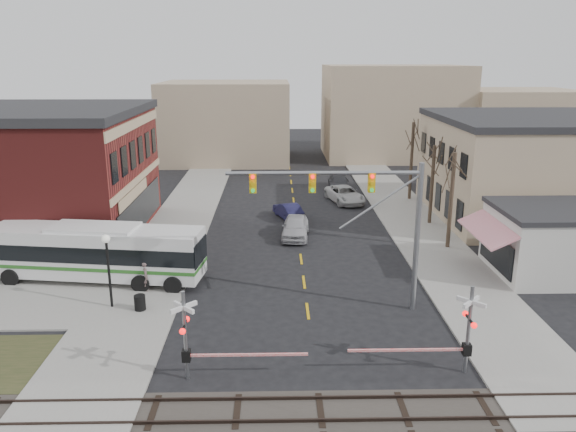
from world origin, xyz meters
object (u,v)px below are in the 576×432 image
object	(u,v)px
trash_bin	(140,303)
car_d	(339,182)
street_lamp	(107,255)
car_c	(345,194)
car_b	(288,210)
car_a	(295,227)
pedestrian_near	(146,276)
rr_crossing_west	(196,337)
rr_crossing_east	(458,331)
pedestrian_far	(139,262)
traffic_signal_mast	(366,207)
transit_bus	(96,252)

from	to	relation	value
trash_bin	car_d	size ratio (longest dim) A/B	0.16
street_lamp	car_c	xyz separation A→B (m)	(15.32, 22.57, -2.31)
car_b	car_a	bearing A→B (deg)	75.05
street_lamp	pedestrian_near	xyz separation A→B (m)	(1.43, 2.15, -2.06)
street_lamp	pedestrian_near	distance (m)	3.30
car_d	car_c	bearing A→B (deg)	-87.34
rr_crossing_west	pedestrian_near	size ratio (longest dim) A/B	3.23
rr_crossing_west	car_c	xyz separation A→B (m)	(9.78, 29.56, -1.22)
rr_crossing_east	car_a	xyz separation A→B (m)	(-6.24, 18.91, -1.16)
car_b	car_c	size ratio (longest dim) A/B	0.75
car_b	rr_crossing_west	bearing A→B (deg)	60.08
street_lamp	pedestrian_far	distance (m)	5.07
rr_crossing_west	pedestrian_near	bearing A→B (deg)	114.23
trash_bin	car_b	world-z (taller)	car_b
pedestrian_near	car_b	bearing A→B (deg)	-28.12
car_a	traffic_signal_mast	bearing A→B (deg)	-70.98
transit_bus	trash_bin	world-z (taller)	transit_bus
trash_bin	pedestrian_near	distance (m)	2.64
pedestrian_far	rr_crossing_east	bearing A→B (deg)	-93.40
transit_bus	pedestrian_far	distance (m)	2.62
street_lamp	car_b	xyz separation A→B (m)	(9.91, 17.37, -2.39)
trash_bin	car_b	xyz separation A→B (m)	(8.28, 17.82, 0.13)
car_b	car_d	world-z (taller)	car_d
rr_crossing_east	street_lamp	xyz separation A→B (m)	(-16.59, 6.74, 1.08)
rr_crossing_west	car_c	world-z (taller)	rr_crossing_west
rr_crossing_west	traffic_signal_mast	bearing A→B (deg)	39.66
street_lamp	car_b	size ratio (longest dim) A/B	1.01
street_lamp	car_d	world-z (taller)	street_lamp
traffic_signal_mast	car_a	bearing A→B (deg)	104.06
car_d	pedestrian_far	distance (m)	27.56
rr_crossing_west	transit_bus	bearing A→B (deg)	124.27
rr_crossing_east	car_a	bearing A→B (deg)	108.27
rr_crossing_west	car_c	distance (m)	31.17
street_lamp	trash_bin	xyz separation A→B (m)	(1.63, -0.44, -2.52)
car_a	rr_crossing_east	bearing A→B (deg)	-66.77
trash_bin	car_a	world-z (taller)	car_a
trash_bin	car_c	xyz separation A→B (m)	(13.70, 23.02, 0.21)
rr_crossing_west	car_c	bearing A→B (deg)	71.69
street_lamp	car_a	world-z (taller)	street_lamp
rr_crossing_west	car_d	xyz separation A→B (m)	(9.80, 34.76, -1.24)
car_c	car_b	bearing A→B (deg)	-150.37
rr_crossing_east	car_c	xyz separation A→B (m)	(-1.27, 29.31, -1.22)
car_c	car_d	world-z (taller)	car_c
rr_crossing_west	rr_crossing_east	bearing A→B (deg)	1.30
pedestrian_near	street_lamp	bearing A→B (deg)	147.35
transit_bus	pedestrian_far	bearing A→B (deg)	15.04
trash_bin	pedestrian_near	xyz separation A→B (m)	(-0.20, 2.59, 0.46)
pedestrian_far	rr_crossing_west	bearing A→B (deg)	-124.61
street_lamp	car_c	bearing A→B (deg)	55.83
car_a	car_c	bearing A→B (deg)	69.39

